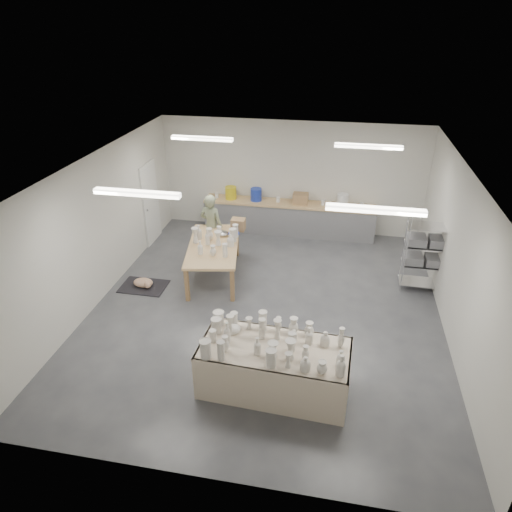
% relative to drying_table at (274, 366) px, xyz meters
% --- Properties ---
extents(room, '(8.00, 8.02, 3.00)m').
position_rel_drying_table_xyz_m(room, '(-0.61, 2.29, 1.61)').
color(room, '#424449').
rests_on(room, ground).
extents(back_counter, '(4.60, 0.60, 1.24)m').
position_rel_drying_table_xyz_m(back_counter, '(-0.51, 5.89, 0.04)').
color(back_counter, tan).
rests_on(back_counter, ground).
extents(wire_shelf, '(0.88, 0.48, 1.80)m').
position_rel_drying_table_xyz_m(wire_shelf, '(2.70, 3.61, 0.47)').
color(wire_shelf, silver).
rests_on(wire_shelf, ground).
extents(drying_table, '(2.40, 1.23, 1.19)m').
position_rel_drying_table_xyz_m(drying_table, '(0.00, 0.00, 0.00)').
color(drying_table, olive).
rests_on(drying_table, ground).
extents(work_table, '(1.46, 2.34, 1.19)m').
position_rel_drying_table_xyz_m(work_table, '(-1.84, 3.37, 0.38)').
color(work_table, tan).
rests_on(work_table, ground).
extents(rug, '(1.00, 0.70, 0.02)m').
position_rel_drying_table_xyz_m(rug, '(-3.32, 2.51, -0.44)').
color(rug, black).
rests_on(rug, ground).
extents(cat, '(0.45, 0.34, 0.19)m').
position_rel_drying_table_xyz_m(cat, '(-3.30, 2.50, -0.33)').
color(cat, white).
rests_on(cat, rug).
extents(potter, '(0.67, 0.52, 1.63)m').
position_rel_drying_table_xyz_m(potter, '(-2.19, 4.21, 0.37)').
color(potter, gray).
rests_on(potter, ground).
extents(red_stool, '(0.47, 0.47, 0.34)m').
position_rel_drying_table_xyz_m(red_stool, '(-2.19, 4.48, -0.14)').
color(red_stool, red).
rests_on(red_stool, ground).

